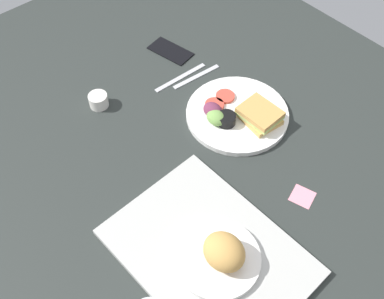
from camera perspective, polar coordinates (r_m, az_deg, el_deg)
name	(u,v)px	position (r cm, az deg, el deg)	size (l,w,h in cm)	color
ground_plane	(205,160)	(124.83, 1.64, -1.37)	(190.00, 150.00, 3.00)	#282D2B
serving_tray	(208,252)	(108.54, 2.06, -12.66)	(45.00, 33.00, 1.60)	#B2B2AD
bread_plate_near	(221,255)	(104.34, 3.64, -13.01)	(19.64, 19.64, 8.23)	white
plate_with_salad	(238,114)	(131.92, 5.77, 4.42)	(29.65, 29.65, 5.40)	white
espresso_cup	(98,100)	(137.22, -11.60, 6.02)	(5.60, 5.60, 4.00)	silver
fork	(196,76)	(144.24, 0.56, 9.12)	(17.00, 1.40, 0.50)	#B7B7BC
knife	(180,77)	(144.00, -1.45, 9.01)	(19.00, 1.40, 0.50)	#B7B7BC
cell_phone	(170,51)	(153.28, -2.71, 12.24)	(14.40, 7.20, 0.80)	black
sticky_note	(302,196)	(119.84, 13.62, -5.71)	(5.60, 5.60, 0.12)	pink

